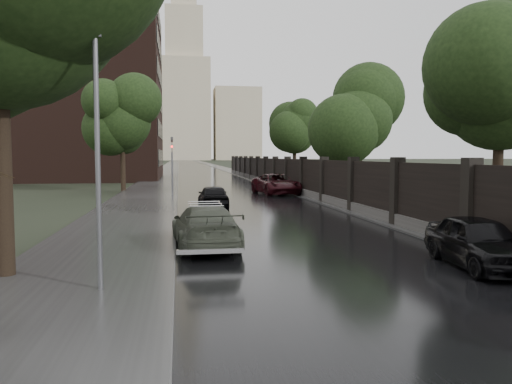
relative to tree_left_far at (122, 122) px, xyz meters
name	(u,v)px	position (x,y,z in m)	size (l,w,h in m)	color
ground	(394,307)	(8.00, -30.00, -5.24)	(800.00, 800.00, 0.00)	black
road	(189,163)	(8.00, 160.00, -5.23)	(8.00, 420.00, 0.02)	black
sidewalk_left	(173,162)	(2.00, 160.00, -5.16)	(4.00, 420.00, 0.16)	#2D2D2D
verge_right	(203,163)	(13.50, 160.00, -5.20)	(3.00, 420.00, 0.08)	#2D2D2D
fence_right	(282,177)	(12.60, 2.01, -4.23)	(0.45, 75.72, 2.70)	#383533
tree_left_far	(122,122)	(0.00, 0.00, 0.00)	(4.25, 4.25, 7.39)	black
tree_right_a	(500,94)	(15.50, -22.00, -0.29)	(4.08, 4.08, 7.01)	black
tree_right_b	(360,121)	(15.50, -8.00, -0.29)	(4.08, 4.08, 7.01)	black
tree_right_c	(295,133)	(15.50, 10.00, -0.29)	(4.08, 4.08, 7.01)	black
lamp_post	(98,160)	(2.60, -28.50, -2.57)	(0.25, 0.12, 5.11)	#59595E
traffic_light	(172,161)	(3.70, -5.01, -2.84)	(0.16, 0.32, 4.00)	#59595E
brick_building	(53,92)	(-10.00, 22.00, 4.76)	(24.00, 18.00, 20.00)	black
stalinist_tower	(185,97)	(8.00, 270.00, 33.14)	(92.00, 30.00, 159.00)	tan
volga_sedan	(205,227)	(4.90, -23.57, -4.60)	(1.79, 4.40, 1.28)	#3F4537
hatchback_left	(213,196)	(5.90, -12.37, -4.62)	(1.48, 3.67, 1.25)	black
car_right_near	(479,242)	(11.40, -27.29, -4.60)	(1.52, 3.79, 1.29)	black
car_right_far	(276,184)	(10.98, -3.65, -4.50)	(2.45, 5.31, 1.47)	black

